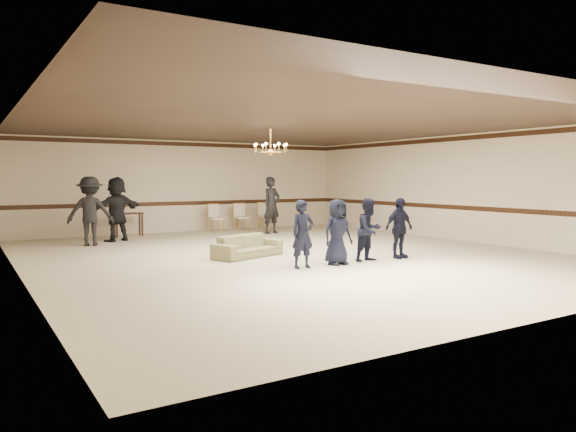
% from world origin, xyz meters
% --- Properties ---
extents(room, '(12.01, 14.01, 3.21)m').
position_xyz_m(room, '(0.00, 0.00, 1.60)').
color(room, beige).
rests_on(room, ground).
extents(chair_rail, '(12.00, 0.02, 0.14)m').
position_xyz_m(chair_rail, '(0.00, 6.99, 1.00)').
color(chair_rail, black).
rests_on(chair_rail, wall_back).
extents(crown_molding, '(12.00, 0.02, 0.14)m').
position_xyz_m(crown_molding, '(0.00, 6.99, 3.08)').
color(crown_molding, black).
rests_on(crown_molding, wall_back).
extents(chandelier, '(0.94, 0.94, 0.89)m').
position_xyz_m(chandelier, '(0.00, 1.00, 2.88)').
color(chandelier, gold).
rests_on(chandelier, ceiling).
extents(boy_a, '(0.52, 0.35, 1.43)m').
position_xyz_m(boy_a, '(-0.82, -1.81, 0.71)').
color(boy_a, black).
rests_on(boy_a, floor).
extents(boy_b, '(0.70, 0.46, 1.43)m').
position_xyz_m(boy_b, '(0.08, -1.81, 0.71)').
color(boy_b, black).
rests_on(boy_b, floor).
extents(boy_c, '(0.76, 0.63, 1.43)m').
position_xyz_m(boy_c, '(0.98, -1.81, 0.71)').
color(boy_c, black).
rests_on(boy_c, floor).
extents(boy_d, '(0.86, 0.40, 1.43)m').
position_xyz_m(boy_d, '(1.88, -1.81, 0.71)').
color(boy_d, black).
rests_on(boy_d, floor).
extents(settee, '(1.94, 1.25, 0.53)m').
position_xyz_m(settee, '(-1.07, 0.23, 0.26)').
color(settee, '#7A7751').
rests_on(settee, floor).
extents(adult_left, '(1.41, 1.08, 1.93)m').
position_xyz_m(adult_left, '(-3.82, 4.48, 0.97)').
color(adult_left, black).
rests_on(adult_left, floor).
extents(adult_mid, '(1.88, 1.16, 1.93)m').
position_xyz_m(adult_mid, '(-2.92, 5.18, 0.97)').
color(adult_mid, black).
rests_on(adult_mid, floor).
extents(adult_right, '(0.80, 0.63, 1.93)m').
position_xyz_m(adult_right, '(2.18, 4.78, 0.97)').
color(adult_right, black).
rests_on(adult_right, floor).
extents(banquet_chair_left, '(0.51, 0.51, 0.97)m').
position_xyz_m(banquet_chair_left, '(0.74, 6.21, 0.48)').
color(banquet_chair_left, beige).
rests_on(banquet_chair_left, floor).
extents(banquet_chair_mid, '(0.49, 0.49, 0.97)m').
position_xyz_m(banquet_chair_mid, '(1.74, 6.21, 0.48)').
color(banquet_chair_mid, beige).
rests_on(banquet_chair_mid, floor).
extents(banquet_chair_right, '(0.48, 0.48, 0.97)m').
position_xyz_m(banquet_chair_right, '(2.74, 6.21, 0.48)').
color(banquet_chair_right, beige).
rests_on(banquet_chair_right, floor).
extents(console_table, '(0.93, 0.43, 0.77)m').
position_xyz_m(console_table, '(-2.26, 6.41, 0.38)').
color(console_table, '#361B12').
rests_on(console_table, floor).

